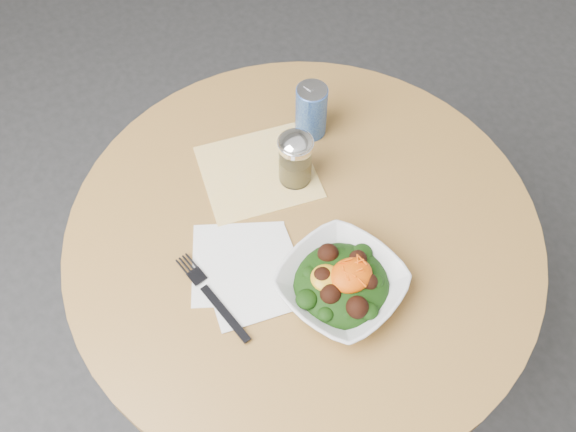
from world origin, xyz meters
name	(u,v)px	position (x,y,z in m)	size (l,w,h in m)	color
ground	(298,367)	(0.00, 0.00, 0.00)	(6.00, 6.00, 0.00)	#2E2F31
table	(302,279)	(0.00, 0.00, 0.55)	(0.90, 0.90, 0.75)	black
cloth_napkin	(258,172)	(-0.01, 0.16, 0.75)	(0.22, 0.20, 0.00)	orange
paper_napkins	(247,270)	(-0.13, -0.02, 0.75)	(0.23, 0.26, 0.00)	white
salad_bowl	(342,284)	(-0.01, -0.14, 0.78)	(0.26, 0.26, 0.08)	silver
fork	(211,295)	(-0.21, -0.03, 0.76)	(0.05, 0.21, 0.00)	black
spice_shaker	(295,159)	(0.05, 0.11, 0.81)	(0.07, 0.07, 0.12)	silver
beverage_can	(311,111)	(0.14, 0.20, 0.81)	(0.06, 0.06, 0.12)	navy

